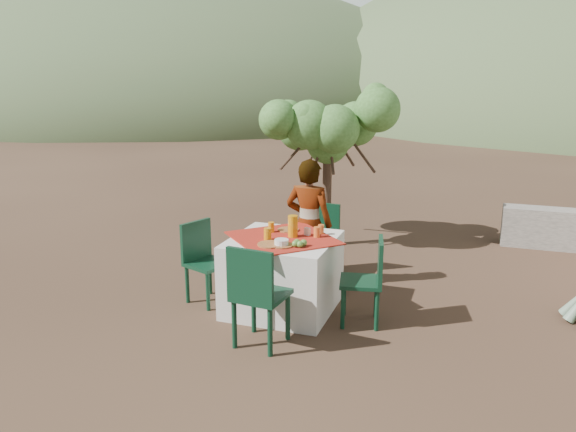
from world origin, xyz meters
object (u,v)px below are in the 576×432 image
object	(u,v)px
chair_far	(321,236)
juice_pitcher	(293,226)
table	(283,273)
shrub_tree	(333,136)
chair_right	(369,277)
person	(309,224)
chair_near	(257,292)
chair_left	(203,258)

from	to	relation	value
chair_far	juice_pitcher	distance (m)	1.11
table	shrub_tree	bearing A→B (deg)	92.67
chair_right	person	distance (m)	1.14
person	chair_near	bearing A→B (deg)	93.50
chair_left	shrub_tree	world-z (taller)	shrub_tree
chair_near	person	bearing A→B (deg)	-83.49
shrub_tree	juice_pitcher	size ratio (longest dim) A/B	8.89
person	juice_pitcher	distance (m)	0.63
shrub_tree	table	bearing A→B (deg)	-87.33
table	chair_far	size ratio (longest dim) A/B	1.51
chair_right	chair_near	bearing A→B (deg)	-56.51
person	shrub_tree	bearing A→B (deg)	-80.87
chair_right	chair_left	bearing A→B (deg)	-101.16
chair_far	chair_left	distance (m)	1.51
chair_near	chair_right	world-z (taller)	chair_near
table	juice_pitcher	size ratio (longest dim) A/B	5.96
chair_far	juice_pitcher	xyz separation A→B (m)	(0.00, -1.04, 0.39)
chair_right	juice_pitcher	world-z (taller)	juice_pitcher
shrub_tree	juice_pitcher	distance (m)	2.37
chair_right	person	xyz separation A→B (m)	(-0.83, 0.74, 0.26)
table	person	xyz separation A→B (m)	(0.07, 0.67, 0.35)
table	person	size ratio (longest dim) A/B	0.89
chair_left	table	bearing A→B (deg)	-64.71
chair_right	juice_pitcher	bearing A→B (deg)	-110.07
chair_near	table	bearing A→B (deg)	-78.97
person	shrub_tree	distance (m)	1.85
chair_left	chair_far	bearing A→B (deg)	-18.29
chair_far	chair_near	distance (m)	1.98
shrub_tree	chair_right	bearing A→B (deg)	-67.32
chair_left	juice_pitcher	bearing A→B (deg)	-61.56
chair_near	chair_right	xyz separation A→B (m)	(0.82, 0.81, -0.05)
chair_left	chair_right	bearing A→B (deg)	-69.11
table	chair_left	xyz separation A→B (m)	(-0.86, -0.07, 0.09)
table	shrub_tree	world-z (taller)	shrub_tree
shrub_tree	juice_pitcher	bearing A→B (deg)	-85.09
chair_left	shrub_tree	xyz separation A→B (m)	(0.76, 2.40, 1.06)
chair_far	chair_left	bearing A→B (deg)	-124.87
chair_left	shrub_tree	size ratio (longest dim) A/B	0.44
chair_far	person	xyz separation A→B (m)	(-0.02, -0.43, 0.25)
chair_left	person	size ratio (longest dim) A/B	0.58
chair_near	juice_pitcher	xyz separation A→B (m)	(0.01, 0.94, 0.35)
table	chair_right	world-z (taller)	chair_right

